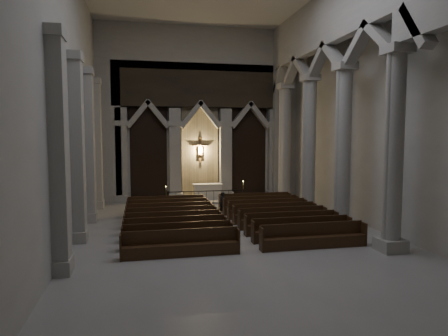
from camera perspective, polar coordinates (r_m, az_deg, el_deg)
The scene contains 11 objects.
room at distance 17.08m, azimuth 2.46°, elevation 14.89°, with size 24.00×24.10×12.00m.
sanctuary_wall at distance 28.22m, azimuth -3.41°, elevation 8.91°, with size 14.00×0.77×12.00m.
right_arcade at distance 20.35m, azimuth 17.11°, elevation 13.70°, with size 1.00×24.00×12.00m.
left_pilasters at distance 19.99m, azimuth -19.35°, elevation 2.54°, with size 0.60×13.00×8.03m.
sanctuary_step at distance 27.60m, azimuth -3.06°, elevation -4.63°, with size 8.50×2.60×0.15m, color #A6A39B.
altar at distance 27.85m, azimuth -2.36°, elevation -3.31°, with size 2.02×0.81×1.03m.
altar_rail at distance 26.00m, azimuth -2.54°, elevation -3.92°, with size 5.02×0.09×0.99m.
candle_stand_left at distance 25.62m, azimuth -8.26°, elevation -4.76°, with size 0.22×0.22×1.33m.
candle_stand_right at distance 26.58m, azimuth 2.76°, elevation -4.24°, with size 0.26×0.26×1.54m.
pews at distance 20.00m, azimuth 0.40°, elevation -7.54°, with size 9.91×8.97×1.01m.
worshipper at distance 23.39m, azimuth -0.16°, elevation -4.97°, with size 0.46×0.30×1.26m, color black.
Camera 1 is at (-4.14, -16.31, 4.63)m, focal length 32.00 mm.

